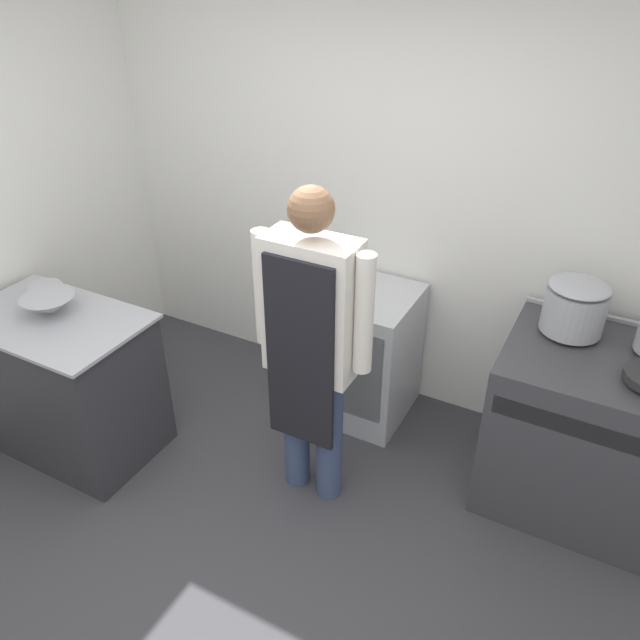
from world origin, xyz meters
TOP-DOWN VIEW (x-y plane):
  - ground_plane at (0.00, 0.00)m, footprint 14.00×14.00m
  - wall_back at (0.00, 1.93)m, footprint 8.00×0.05m
  - wall_left at (-1.93, 1.00)m, footprint 0.05×8.00m
  - prep_counter at (-1.35, 0.50)m, footprint 1.01×0.64m
  - stove at (1.37, 1.46)m, footprint 0.96×0.79m
  - fridge_unit at (0.02, 1.59)m, footprint 0.59×0.58m
  - person_cook at (0.08, 0.84)m, footprint 0.63×0.24m
  - mixing_bowl at (-1.38, 0.53)m, footprint 0.29×0.29m
  - small_bowl at (-1.55, 0.65)m, footprint 0.19×0.19m
  - stock_pot at (1.16, 1.60)m, footprint 0.30×0.30m

SIDE VIEW (x-z plane):
  - ground_plane at x=0.00m, z-range 0.00..0.00m
  - fridge_unit at x=0.02m, z-range 0.00..0.85m
  - prep_counter at x=-1.35m, z-range 0.00..0.88m
  - stove at x=1.37m, z-range -0.01..0.93m
  - small_bowl at x=-1.55m, z-range 0.88..0.95m
  - mixing_bowl at x=-1.38m, z-range 0.88..0.99m
  - person_cook at x=0.08m, z-range 0.12..1.87m
  - stock_pot at x=1.16m, z-range 0.94..1.22m
  - wall_back at x=0.00m, z-range 0.00..2.70m
  - wall_left at x=-1.93m, z-range 0.00..2.70m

